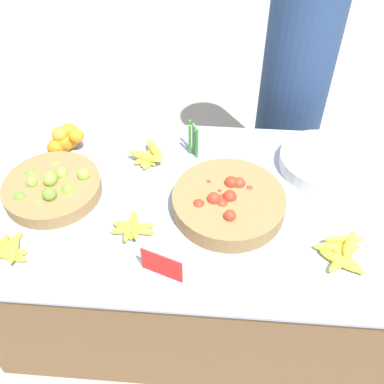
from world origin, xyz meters
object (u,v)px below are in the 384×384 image
Objects in this scene: lime_bowl at (53,187)px; price_sign at (162,265)px; vendor_person at (298,64)px; tomato_basket at (228,202)px; metal_bowl at (322,162)px.

price_sign is (0.46, -0.34, 0.02)m from lime_bowl.
vendor_person is at bearing 38.78° from lime_bowl.
lime_bowl is 2.66× the size of price_sign.
lime_bowl is 0.22× the size of vendor_person.
tomato_basket is 1.21× the size of metal_bowl.
price_sign is (-0.21, -0.31, 0.01)m from tomato_basket.
lime_bowl is at bearing -167.67° from metal_bowl.
metal_bowl is at bearing 12.33° from lime_bowl.
price_sign reaches higher than metal_bowl.
vendor_person is (0.31, 0.82, 0.11)m from tomato_basket.
metal_bowl is (0.37, 0.26, -0.01)m from tomato_basket.
lime_bowl is at bearing 163.52° from price_sign.
vendor_person is at bearing 69.37° from tomato_basket.
metal_bowl is (1.04, 0.23, -0.00)m from lime_bowl.
lime_bowl is 0.57m from price_sign.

